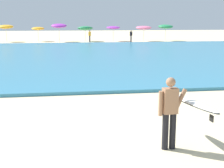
# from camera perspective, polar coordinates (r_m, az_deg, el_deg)

# --- Properties ---
(ground_plane) EXTENTS (160.00, 160.00, 0.00)m
(ground_plane) POSITION_cam_1_polar(r_m,az_deg,el_deg) (8.14, -12.46, -10.59)
(ground_plane) COLOR beige
(sea) EXTENTS (120.00, 28.00, 0.14)m
(sea) POSITION_cam_1_polar(r_m,az_deg,el_deg) (26.83, -9.58, 5.05)
(sea) COLOR teal
(sea) RESTS_ON ground
(surfer_with_board) EXTENTS (1.06, 2.49, 1.73)m
(surfer_with_board) POSITION_cam_1_polar(r_m,az_deg,el_deg) (7.62, 12.08, -3.93)
(surfer_with_board) COLOR black
(surfer_with_board) RESTS_ON ground
(beach_umbrella_1) EXTENTS (2.00, 2.03, 2.34)m
(beach_umbrella_1) POSITION_cam_1_polar(r_m,az_deg,el_deg) (46.09, -18.52, 9.71)
(beach_umbrella_1) COLOR beige
(beach_umbrella_1) RESTS_ON ground
(beach_umbrella_2) EXTENTS (1.73, 1.75, 2.02)m
(beach_umbrella_2) POSITION_cam_1_polar(r_m,az_deg,el_deg) (45.86, -13.15, 9.67)
(beach_umbrella_2) COLOR beige
(beach_umbrella_2) RESTS_ON ground
(beach_umbrella_3) EXTENTS (2.09, 2.13, 2.53)m
(beach_umbrella_3) POSITION_cam_1_polar(r_m,az_deg,el_deg) (44.47, -9.49, 10.27)
(beach_umbrella_3) COLOR beige
(beach_umbrella_3) RESTS_ON ground
(beach_umbrella_4) EXTENTS (2.11, 2.15, 2.17)m
(beach_umbrella_4) POSITION_cam_1_polar(r_m,az_deg,el_deg) (44.83, -4.83, 9.94)
(beach_umbrella_4) COLOR beige
(beach_umbrella_4) RESTS_ON ground
(beach_umbrella_5) EXTENTS (1.93, 1.95, 2.12)m
(beach_umbrella_5) POSITION_cam_1_polar(r_m,az_deg,el_deg) (45.20, 0.23, 10.08)
(beach_umbrella_5) COLOR beige
(beach_umbrella_5) RESTS_ON ground
(beach_umbrella_6) EXTENTS (2.18, 2.20, 2.17)m
(beach_umbrella_6) POSITION_cam_1_polar(r_m,az_deg,el_deg) (45.07, 5.72, 10.02)
(beach_umbrella_6) COLOR beige
(beach_umbrella_6) RESTS_ON ground
(beach_umbrella_7) EXTENTS (2.09, 2.11, 2.33)m
(beach_umbrella_7) POSITION_cam_1_polar(r_m,az_deg,el_deg) (46.47, 9.58, 10.12)
(beach_umbrella_7) COLOR beige
(beach_umbrella_7) RESTS_ON ground
(beachgoer_near_row_left) EXTENTS (0.32, 0.20, 1.58)m
(beachgoer_near_row_left) POSITION_cam_1_polar(r_m,az_deg,el_deg) (43.58, 3.43, 8.65)
(beachgoer_near_row_left) COLOR #383842
(beachgoer_near_row_left) RESTS_ON ground
(beachgoer_near_row_mid) EXTENTS (0.32, 0.20, 1.58)m
(beachgoer_near_row_mid) POSITION_cam_1_polar(r_m,az_deg,el_deg) (43.47, -4.03, 8.64)
(beachgoer_near_row_mid) COLOR #383842
(beachgoer_near_row_mid) RESTS_ON ground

